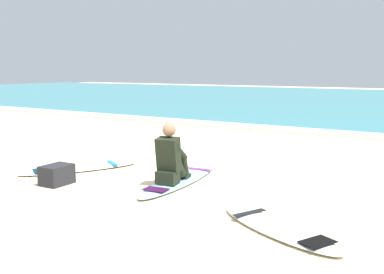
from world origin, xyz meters
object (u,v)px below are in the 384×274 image
(surfboard_spare_near, at_px, (80,168))
(beach_bag, at_px, (57,175))
(surfboard_main, at_px, (180,180))
(surfer_seated, at_px, (171,159))
(surfboard_spare_far, at_px, (278,228))

(surfboard_spare_near, height_order, beach_bag, beach_bag)
(surfboard_main, height_order, surfboard_spare_near, same)
(surfer_seated, height_order, surfboard_spare_near, surfer_seated)
(surfer_seated, bearing_deg, surfboard_spare_far, -23.77)
(surfboard_main, xyz_separation_m, surfboard_spare_far, (2.19, -1.27, 0.00))
(surfboard_spare_far, relative_size, beach_bag, 3.92)
(surfer_seated, bearing_deg, surfboard_spare_near, 178.89)
(surfboard_spare_near, height_order, surfboard_spare_far, same)
(surfer_seated, relative_size, surfboard_spare_near, 0.44)
(surfboard_spare_near, distance_m, surfboard_spare_far, 4.35)
(surfboard_main, relative_size, surfboard_spare_far, 1.35)
(beach_bag, bearing_deg, surfboard_spare_near, 115.69)
(surfboard_main, distance_m, surfer_seated, 0.51)
(surfboard_spare_near, bearing_deg, surfboard_main, 7.56)
(surfboard_spare_far, bearing_deg, surfboard_main, 149.94)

